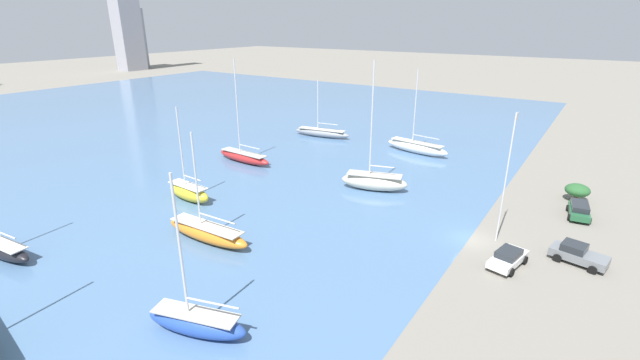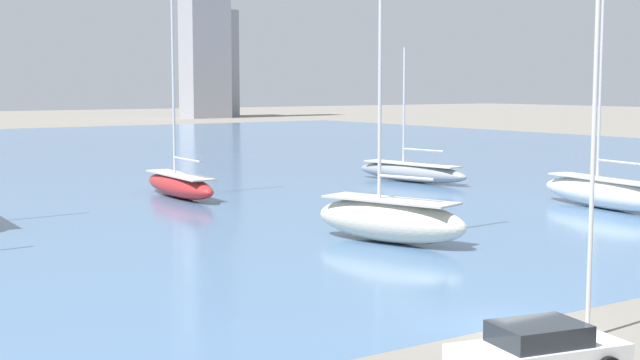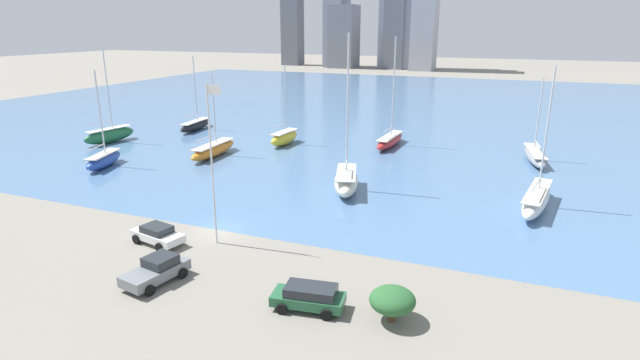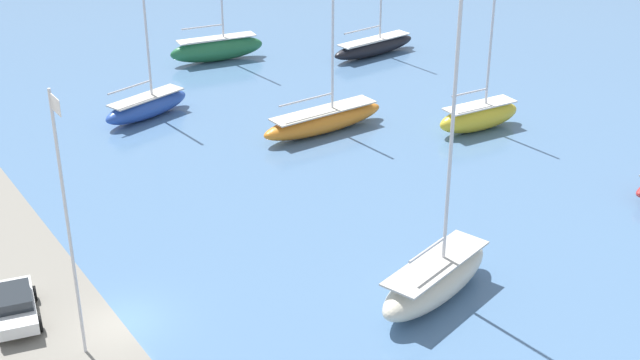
# 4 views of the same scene
# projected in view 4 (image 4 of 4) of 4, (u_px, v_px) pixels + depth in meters

# --- Properties ---
(ground_plane) EXTENTS (500.00, 500.00, 0.00)m
(ground_plane) POSITION_uv_depth(u_px,v_px,m) (123.00, 323.00, 42.83)
(ground_plane) COLOR gray
(flag_pole) EXTENTS (1.24, 0.14, 12.76)m
(flag_pole) POSITION_uv_depth(u_px,v_px,m) (68.00, 219.00, 37.82)
(flag_pole) COLOR silver
(flag_pole) RESTS_ON ground_plane
(sailboat_orange) EXTENTS (2.56, 10.24, 10.87)m
(sailboat_orange) POSITION_uv_depth(u_px,v_px,m) (324.00, 120.00, 64.03)
(sailboat_orange) COLOR orange
(sailboat_orange) RESTS_ON harbor_water
(sailboat_cream) EXTENTS (4.82, 8.74, 16.07)m
(sailboat_cream) POSITION_uv_depth(u_px,v_px,m) (435.00, 278.00, 44.28)
(sailboat_cream) COLOR beige
(sailboat_cream) RESTS_ON harbor_water
(sailboat_blue) EXTENTS (4.03, 7.76, 11.75)m
(sailboat_blue) POSITION_uv_depth(u_px,v_px,m) (147.00, 106.00, 66.56)
(sailboat_blue) COLOR #284CA8
(sailboat_blue) RESTS_ON harbor_water
(sailboat_black) EXTENTS (2.73, 9.34, 12.09)m
(sailboat_black) POSITION_uv_depth(u_px,v_px,m) (374.00, 46.00, 80.38)
(sailboat_black) COLOR black
(sailboat_black) RESTS_ON harbor_water
(sailboat_green) EXTENTS (3.03, 8.71, 14.11)m
(sailboat_green) POSITION_uv_depth(u_px,v_px,m) (217.00, 48.00, 78.76)
(sailboat_green) COLOR #236B3D
(sailboat_green) RESTS_ON harbor_water
(sailboat_yellow) EXTENTS (2.35, 7.01, 11.26)m
(sailboat_yellow) POSITION_uv_depth(u_px,v_px,m) (479.00, 116.00, 64.32)
(sailboat_yellow) COLOR yellow
(sailboat_yellow) RESTS_ON harbor_water
(parked_sedan_white) EXTENTS (4.86, 2.89, 1.54)m
(parked_sedan_white) POSITION_uv_depth(u_px,v_px,m) (14.00, 305.00, 42.78)
(parked_sedan_white) COLOR white
(parked_sedan_white) RESTS_ON ground_plane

